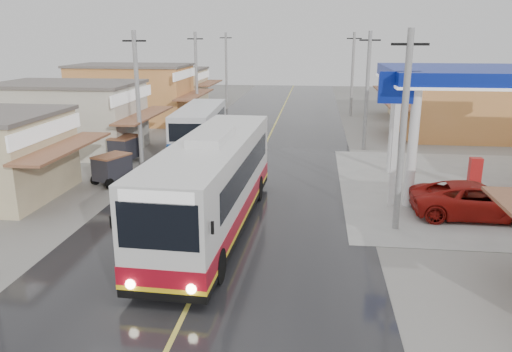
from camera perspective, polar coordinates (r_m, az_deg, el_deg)
The scene contains 13 objects.
ground at distance 21.58m, azimuth -3.14°, elevation -5.20°, with size 120.00×120.00×0.00m, color slate.
road at distance 35.86m, azimuth 0.97°, elevation 3.39°, with size 12.00×90.00×0.02m, color black.
centre_line at distance 35.85m, azimuth 0.97°, elevation 3.41°, with size 0.15×90.00×0.01m, color #D8CC4C.
shopfronts_left at distance 42.02m, azimuth -16.57°, elevation 4.57°, with size 11.00×44.00×5.20m, color tan, non-canonical shape.
shopfronts_right at distance 34.70m, azimuth 25.88°, elevation 1.34°, with size 11.00×44.00×4.80m, color beige, non-canonical shape.
utility_poles_left at distance 38.15m, azimuth -9.42°, elevation 3.92°, with size 1.60×50.00×8.00m, color gray, non-canonical shape.
utility_poles_right at distance 35.85m, azimuth 12.19°, elevation 3.01°, with size 1.60×36.00×8.00m, color gray, non-canonical shape.
coach_bus at distance 20.17m, azimuth -4.89°, elevation -0.88°, with size 3.34×13.08×4.06m.
second_bus at distance 34.46m, azimuth -6.44°, elevation 5.52°, with size 2.90×9.18×3.01m.
jeepney at distance 23.82m, azimuth 23.87°, elevation -2.57°, with size 2.56×5.56×1.54m, color #A11510.
cyclist at distance 26.43m, azimuth -9.71°, elevation 0.06°, with size 1.09×1.95×1.99m.
tricycle_near at distance 27.84m, azimuth -16.15°, elevation 0.98°, with size 1.96×2.39×1.57m.
tricycle_far at distance 32.25m, azimuth -14.77°, elevation 3.15°, with size 1.75×2.36×1.66m.
Camera 1 is at (3.56, -19.83, 7.74)m, focal length 35.00 mm.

